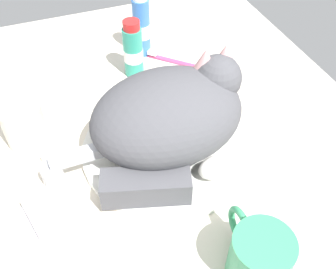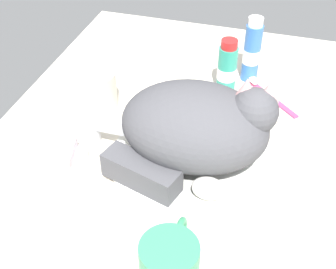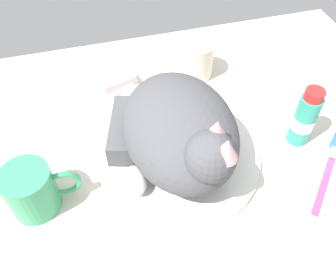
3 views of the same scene
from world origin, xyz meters
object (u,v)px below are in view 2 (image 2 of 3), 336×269
Objects in this scene: cat at (198,127)px; mouthwash_bottle at (252,51)px; rinse_cup at (99,90)px; soap_bar at (62,154)px; faucet at (99,132)px; toothbrush at (270,95)px; toothpaste_bottle at (227,69)px; coffee_mug at (170,266)px.

cat is 1.86× the size of mouthwash_bottle.
soap_bar is at bearing -178.99° from rinse_cup.
toothbrush is (24.66, -29.84, -2.07)cm from faucet.
toothbrush is at bearing -50.43° from faucet.
cat reaches higher than toothpaste_bottle.
toothpaste_bottle is (24.05, -19.98, 3.37)cm from faucet.
faucet is 31.45cm from toothpaste_bottle.
cat is at bearing -115.45° from rinse_cup.
faucet is 33.73cm from coffee_mug.
rinse_cup is at bearing 21.84° from faucet.
mouthwash_bottle is at bearing 41.59° from toothbrush.
rinse_cup reaches higher than soap_bar.
cat reaches higher than soap_bar.
rinse_cup is (11.25, 23.64, -4.32)cm from cat.
faucet is 39.61cm from mouthwash_bottle.
coffee_mug is at bearing -144.71° from rinse_cup.
faucet is 1.72× the size of soap_bar.
faucet reaches higher than toothbrush.
mouthwash_bottle is (56.84, -2.55, 2.64)cm from coffee_mug.
soap_bar is 48.01cm from mouthwash_bottle.
soap_bar is (18.33, 25.72, -2.10)cm from coffee_mug.
coffee_mug reaches higher than faucet.
coffee_mug is (-25.80, -21.64, 1.87)cm from faucet.
rinse_cup is 37.06cm from toothbrush.
toothpaste_bottle is (24.30, -0.75, -2.56)cm from cat.
mouthwash_bottle is (38.51, -28.27, 4.74)cm from soap_bar.
faucet is 1.01× the size of toothpaste_bottle.
toothpaste_bottle is at bearing -61.85° from rinse_cup.
soap_bar is at bearing 142.65° from toothpaste_bottle.
soap_bar is at bearing 107.22° from cat.
mouthwash_bottle is at bearing -37.93° from faucet.
toothbrush is (0.61, -9.86, -5.44)cm from toothpaste_bottle.
coffee_mug is 56.96cm from mouthwash_bottle.
coffee_mug is 1.03× the size of toothbrush.
rinse_cup is at bearing 118.15° from toothpaste_bottle.
cat is at bearing 171.00° from mouthwash_bottle.
cat is 31.71cm from mouthwash_bottle.
rinse_cup is 27.72cm from toothpaste_bottle.
toothpaste_bottle is at bearing 93.55° from toothbrush.
faucet is at bearing 140.28° from toothpaste_bottle.
faucet is 1.05× the size of coffee_mug.
faucet is 0.86× the size of mouthwash_bottle.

